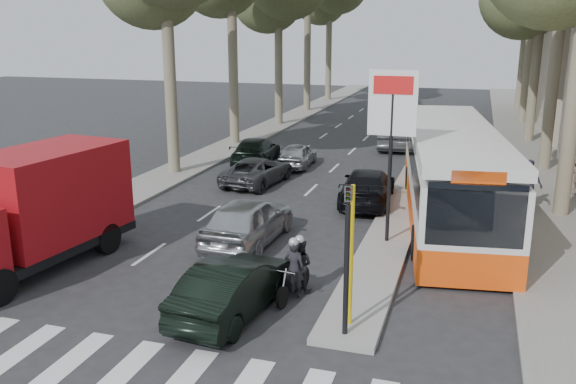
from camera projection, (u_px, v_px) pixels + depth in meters
name	position (u px, v px, depth m)	size (l,w,h in m)	color
ground	(236.00, 295.00, 16.09)	(120.00, 120.00, 0.00)	#28282B
sidewalk_right	(524.00, 144.00, 36.68)	(3.20, 70.00, 0.12)	gray
median_left	(278.00, 124.00, 44.18)	(2.40, 64.00, 0.12)	gray
traffic_island	(408.00, 196.00, 25.29)	(1.50, 26.00, 0.16)	gray
billboard	(391.00, 132.00, 18.81)	(1.50, 12.10, 5.60)	yellow
traffic_light_island	(347.00, 236.00, 13.13)	(0.16, 0.41, 3.60)	black
silver_hatchback	(248.00, 220.00, 19.75)	(1.86, 4.61, 1.57)	#AFB2B8
dark_hatchback	(234.00, 287.00, 14.88)	(1.48, 4.25, 1.40)	black
queue_car_a	(257.00, 171.00, 27.39)	(2.01, 4.37, 1.21)	#47484E
queue_car_b	(368.00, 187.00, 24.25)	(1.98, 4.87, 1.41)	black
queue_car_c	(297.00, 155.00, 30.78)	(1.45, 3.60, 1.23)	#A6A9AE
queue_car_d	(394.00, 136.00, 35.44)	(1.59, 4.57, 1.50)	#4F5257
queue_car_e	(256.00, 151.00, 31.40)	(1.92, 4.72, 1.37)	black
red_truck	(34.00, 208.00, 17.56)	(3.19, 6.66, 3.42)	black
city_bus	(451.00, 172.00, 21.92)	(4.59, 13.30, 3.43)	#F74C0D
motorcycle	(297.00, 268.00, 15.93)	(0.78, 1.94, 1.65)	black
pedestrian_near	(528.00, 185.00, 23.04)	(1.13, 0.55, 1.93)	#403752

